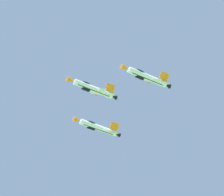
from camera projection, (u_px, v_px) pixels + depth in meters
name	position (u px, v px, depth m)	size (l,w,h in m)	color
fighter_jet_lead	(93.00, 89.00, 147.45)	(14.19, 10.99, 5.42)	white
fighter_jet_left_wing	(147.00, 77.00, 143.14)	(14.19, 10.70, 6.29)	white
fighter_jet_right_wing	(97.00, 127.00, 156.94)	(14.19, 10.74, 6.14)	white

